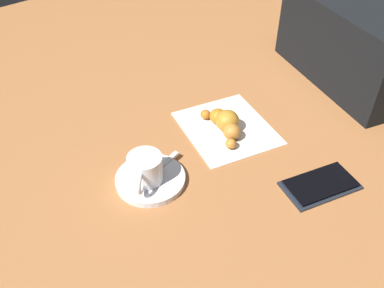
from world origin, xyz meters
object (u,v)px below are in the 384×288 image
saucer (150,179)px  teaspoon (149,177)px  napkin (228,128)px  croissant (225,123)px  espresso_cup (145,169)px  sugar_packet (140,168)px  laptop_bag (348,44)px  cell_phone (320,185)px

saucer → teaspoon: size_ratio=1.03×
saucer → napkin: (0.21, 0.02, -0.00)m
croissant → napkin: bearing=4.0°
espresso_cup → napkin: size_ratio=0.39×
espresso_cup → napkin: bearing=5.6°
sugar_packet → croissant: croissant is taller
espresso_cup → sugar_packet: espresso_cup is taller
teaspoon → sugar_packet: teaspoon is taller
napkin → laptop_bag: size_ratio=0.53×
croissant → laptop_bag: 0.35m
teaspoon → espresso_cup: bearing=179.7°
croissant → cell_phone: (0.02, -0.22, -0.02)m
saucer → teaspoon: teaspoon is taller
sugar_packet → napkin: sugar_packet is taller
sugar_packet → croissant: size_ratio=0.51×
napkin → cell_phone: cell_phone is taller
sugar_packet → napkin: (0.21, -0.01, -0.01)m
napkin → croissant: (-0.01, -0.00, 0.02)m
napkin → croissant: size_ratio=1.45×
teaspoon → cell_phone: size_ratio=0.82×
napkin → espresso_cup: bearing=-174.4°
teaspoon → napkin: size_ratio=0.63×
espresso_cup → croissant: (0.21, 0.02, -0.02)m
espresso_cup → croissant: bearing=5.6°
cell_phone → croissant: bearing=96.1°
napkin → teaspoon: bearing=-174.3°
sugar_packet → cell_phone: 0.32m
saucer → sugar_packet: (-0.00, 0.03, 0.01)m
teaspoon → sugar_packet: (0.00, 0.03, 0.00)m
espresso_cup → napkin: (0.22, 0.02, -0.04)m
espresso_cup → laptop_bag: laptop_bag is taller
teaspoon → laptop_bag: 0.55m
napkin → croissant: 0.02m
croissant → laptop_bag: size_ratio=0.37×
napkin → cell_phone: bearing=-86.3°
espresso_cup → croissant: 0.21m
espresso_cup → teaspoon: 0.02m
napkin → cell_phone: (0.01, -0.22, 0.00)m
espresso_cup → saucer: bearing=3.8°
cell_phone → espresso_cup: bearing=139.3°
saucer → sugar_packet: size_ratio=1.87×
espresso_cup → croissant: espresso_cup is taller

